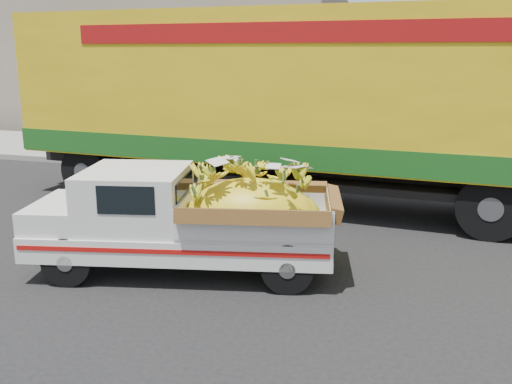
% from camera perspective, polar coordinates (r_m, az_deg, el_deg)
% --- Properties ---
extents(ground, '(100.00, 100.00, 0.00)m').
position_cam_1_polar(ground, '(8.38, -16.86, -8.02)').
color(ground, black).
rests_on(ground, ground).
extents(curb, '(60.00, 0.25, 0.15)m').
position_cam_1_polar(curb, '(14.48, -1.46, 2.13)').
color(curb, gray).
rests_on(curb, ground).
extents(sidewalk, '(60.00, 4.00, 0.14)m').
position_cam_1_polar(sidewalk, '(16.45, 0.84, 3.55)').
color(sidewalk, gray).
rests_on(sidewalk, ground).
extents(building_left, '(18.00, 6.00, 5.00)m').
position_cam_1_polar(building_left, '(24.81, -13.63, 12.35)').
color(building_left, gray).
rests_on(building_left, ground).
extents(pickup_truck, '(4.38, 2.35, 1.46)m').
position_cam_1_polar(pickup_truck, '(7.96, -5.12, -2.62)').
color(pickup_truck, black).
rests_on(pickup_truck, ground).
extents(semi_trailer, '(12.04, 3.40, 3.80)m').
position_cam_1_polar(semi_trailer, '(11.27, 5.03, 9.21)').
color(semi_trailer, black).
rests_on(semi_trailer, ground).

